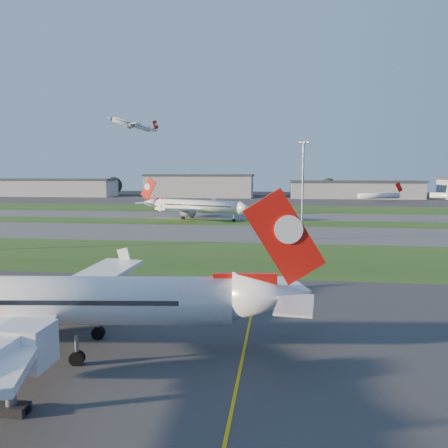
% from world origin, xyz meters
% --- Properties ---
extents(ground, '(700.00, 700.00, 0.00)m').
position_xyz_m(ground, '(0.00, 0.00, 0.00)').
color(ground, black).
rests_on(ground, ground).
extents(apron_near, '(300.00, 70.00, 0.01)m').
position_xyz_m(apron_near, '(0.00, 0.00, 0.01)').
color(apron_near, '#333335').
rests_on(apron_near, ground).
extents(grass_strip_a, '(300.00, 34.00, 0.01)m').
position_xyz_m(grass_strip_a, '(0.00, 52.00, 0.01)').
color(grass_strip_a, '#234316').
rests_on(grass_strip_a, ground).
extents(taxiway_a, '(300.00, 32.00, 0.01)m').
position_xyz_m(taxiway_a, '(0.00, 85.00, 0.01)').
color(taxiway_a, '#515154').
rests_on(taxiway_a, ground).
extents(grass_strip_b, '(300.00, 18.00, 0.01)m').
position_xyz_m(grass_strip_b, '(0.00, 110.00, 0.01)').
color(grass_strip_b, '#234316').
rests_on(grass_strip_b, ground).
extents(taxiway_b, '(300.00, 26.00, 0.01)m').
position_xyz_m(taxiway_b, '(0.00, 132.00, 0.01)').
color(taxiway_b, '#515154').
rests_on(taxiway_b, ground).
extents(grass_strip_c, '(300.00, 40.00, 0.01)m').
position_xyz_m(grass_strip_c, '(0.00, 165.00, 0.01)').
color(grass_strip_c, '#234316').
rests_on(grass_strip_c, ground).
extents(apron_far, '(400.00, 80.00, 0.01)m').
position_xyz_m(apron_far, '(0.00, 225.00, 0.01)').
color(apron_far, '#333335').
rests_on(apron_far, ground).
extents(yellow_line, '(0.25, 60.00, 0.02)m').
position_xyz_m(yellow_line, '(5.00, 0.00, 0.00)').
color(yellow_line, gold).
rests_on(yellow_line, ground).
extents(airliner_parked, '(41.98, 35.44, 13.11)m').
position_xyz_m(airliner_parked, '(-12.43, 5.62, 4.60)').
color(airliner_parked, white).
rests_on(airliner_parked, ground).
extents(airliner_taxiing, '(39.21, 33.26, 12.89)m').
position_xyz_m(airliner_taxiing, '(-20.78, 118.15, 4.53)').
color(airliner_taxiing, white).
rests_on(airliner_taxiing, ground).
extents(airliner_departing, '(24.64, 21.27, 8.74)m').
position_xyz_m(airliner_departing, '(-79.77, 223.95, 44.49)').
color(airliner_departing, white).
extents(mini_jet_near, '(27.00, 13.10, 9.48)m').
position_xyz_m(mini_jet_near, '(63.56, 225.28, 3.28)').
color(mini_jet_near, white).
rests_on(mini_jet_near, ground).
extents(light_mast_centre, '(3.20, 0.70, 25.80)m').
position_xyz_m(light_mast_centre, '(15.00, 108.00, 14.81)').
color(light_mast_centre, gray).
rests_on(light_mast_centre, ground).
extents(hangar_far_west, '(91.80, 23.00, 12.20)m').
position_xyz_m(hangar_far_west, '(-150.00, 255.00, 6.14)').
color(hangar_far_west, '#9EA2A6').
rests_on(hangar_far_west, ground).
extents(hangar_west, '(71.40, 23.00, 15.20)m').
position_xyz_m(hangar_west, '(-45.00, 255.00, 7.64)').
color(hangar_west, '#9EA2A6').
rests_on(hangar_west, ground).
extents(hangar_east, '(81.60, 23.00, 11.20)m').
position_xyz_m(hangar_east, '(55.00, 255.00, 5.64)').
color(hangar_east, '#9EA2A6').
rests_on(hangar_east, ground).
extents(tree_far_west, '(11.00, 11.00, 12.00)m').
position_xyz_m(tree_far_west, '(-190.00, 268.00, 6.49)').
color(tree_far_west, black).
rests_on(tree_far_west, ground).
extents(tree_west, '(12.10, 12.10, 13.20)m').
position_xyz_m(tree_west, '(-110.00, 270.00, 7.14)').
color(tree_west, black).
rests_on(tree_west, ground).
extents(tree_mid_west, '(9.90, 9.90, 10.80)m').
position_xyz_m(tree_mid_west, '(-20.00, 266.00, 5.84)').
color(tree_mid_west, black).
rests_on(tree_mid_west, ground).
extents(tree_mid_east, '(11.55, 11.55, 12.60)m').
position_xyz_m(tree_mid_east, '(40.00, 269.00, 6.81)').
color(tree_mid_east, black).
rests_on(tree_mid_east, ground).
extents(tree_east, '(10.45, 10.45, 11.40)m').
position_xyz_m(tree_east, '(115.00, 267.00, 6.16)').
color(tree_east, black).
rests_on(tree_east, ground).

